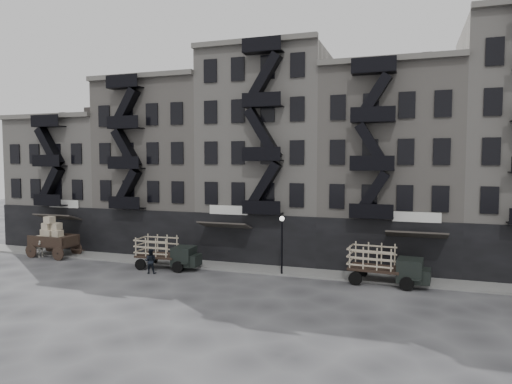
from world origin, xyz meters
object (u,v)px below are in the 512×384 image
(pedestrian_mid, at_px, (150,261))
(stake_truck_west, at_px, (167,250))
(horse, at_px, (35,247))
(wagon, at_px, (52,234))
(stake_truck_east, at_px, (386,263))

(pedestrian_mid, bearing_deg, stake_truck_west, -115.61)
(stake_truck_west, height_order, pedestrian_mid, stake_truck_west)
(horse, height_order, wagon, wagon)
(wagon, relative_size, stake_truck_east, 0.79)
(wagon, height_order, pedestrian_mid, wagon)
(wagon, bearing_deg, stake_truck_east, 2.43)
(horse, relative_size, wagon, 0.48)
(wagon, xyz_separation_m, stake_truck_west, (11.40, -0.72, -0.58))
(wagon, bearing_deg, stake_truck_west, -1.17)
(horse, distance_m, wagon, 1.82)
(wagon, bearing_deg, pedestrian_mid, -9.79)
(stake_truck_west, bearing_deg, wagon, 173.49)
(horse, bearing_deg, stake_truck_west, -86.89)
(horse, xyz_separation_m, wagon, (1.25, 0.68, 1.13))
(wagon, xyz_separation_m, stake_truck_east, (27.38, -0.01, -0.50))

